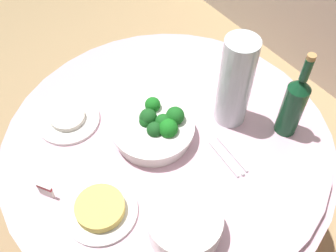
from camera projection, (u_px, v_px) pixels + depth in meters
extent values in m
plane|color=tan|center=(168.00, 226.00, 1.93)|extent=(6.00, 6.00, 0.00)
cylinder|color=maroon|center=(168.00, 192.00, 1.66)|extent=(1.01, 1.01, 0.69)
cylinder|color=#E0B2C6|center=(168.00, 142.00, 1.38)|extent=(1.16, 1.16, 0.02)
cylinder|color=#E0B2C6|center=(168.00, 138.00, 1.36)|extent=(1.10, 1.10, 0.03)
cylinder|color=white|center=(153.00, 132.00, 1.33)|extent=(0.26, 0.26, 0.05)
cylinder|color=white|center=(153.00, 126.00, 1.30)|extent=(0.28, 0.28, 0.01)
sphere|color=#19511E|center=(155.00, 130.00, 1.27)|extent=(0.05, 0.05, 0.05)
sphere|color=#19721E|center=(146.00, 118.00, 1.31)|extent=(0.05, 0.05, 0.05)
sphere|color=#19791E|center=(168.00, 128.00, 1.27)|extent=(0.06, 0.06, 0.06)
sphere|color=#195B1E|center=(146.00, 121.00, 1.30)|extent=(0.05, 0.05, 0.05)
sphere|color=#19541E|center=(148.00, 117.00, 1.30)|extent=(0.06, 0.06, 0.06)
sphere|color=#19641E|center=(176.00, 117.00, 1.29)|extent=(0.06, 0.06, 0.06)
sphere|color=#19611E|center=(163.00, 122.00, 1.28)|extent=(0.05, 0.05, 0.05)
sphere|color=#19721E|center=(152.00, 105.00, 1.33)|extent=(0.05, 0.05, 0.05)
cylinder|color=white|center=(184.00, 230.00, 1.13)|extent=(0.21, 0.21, 0.01)
cylinder|color=white|center=(184.00, 229.00, 1.12)|extent=(0.21, 0.21, 0.01)
cylinder|color=white|center=(184.00, 228.00, 1.11)|extent=(0.21, 0.21, 0.01)
cylinder|color=white|center=(185.00, 226.00, 1.10)|extent=(0.21, 0.21, 0.01)
cylinder|color=white|center=(185.00, 225.00, 1.10)|extent=(0.21, 0.21, 0.01)
cylinder|color=white|center=(185.00, 223.00, 1.09)|extent=(0.21, 0.21, 0.01)
cylinder|color=white|center=(185.00, 221.00, 1.08)|extent=(0.21, 0.21, 0.01)
cylinder|color=white|center=(185.00, 220.00, 1.07)|extent=(0.21, 0.21, 0.01)
cylinder|color=white|center=(185.00, 218.00, 1.07)|extent=(0.21, 0.21, 0.01)
cylinder|color=#124224|center=(292.00, 110.00, 1.29)|extent=(0.07, 0.07, 0.20)
cone|color=#124224|center=(301.00, 84.00, 1.19)|extent=(0.07, 0.07, 0.04)
cylinder|color=#124224|center=(307.00, 70.00, 1.15)|extent=(0.03, 0.03, 0.08)
cylinder|color=#B2844C|center=(311.00, 57.00, 1.11)|extent=(0.03, 0.03, 0.02)
cylinder|color=silver|center=(235.00, 83.00, 1.27)|extent=(0.11, 0.11, 0.34)
sphere|color=#E5B26B|center=(234.00, 113.00, 1.36)|extent=(0.06, 0.06, 0.06)
sphere|color=#E5B26B|center=(232.00, 105.00, 1.38)|extent=(0.06, 0.06, 0.06)
sphere|color=#E5B26B|center=(224.00, 109.00, 1.37)|extent=(0.06, 0.06, 0.06)
sphere|color=#72C64C|center=(238.00, 100.00, 1.32)|extent=(0.06, 0.06, 0.06)
sphere|color=#72C64C|center=(231.00, 94.00, 1.34)|extent=(0.06, 0.06, 0.06)
sphere|color=#72C64C|center=(228.00, 102.00, 1.32)|extent=(0.06, 0.06, 0.06)
sphere|color=red|center=(240.00, 86.00, 1.29)|extent=(0.06, 0.06, 0.06)
sphere|color=red|center=(229.00, 84.00, 1.30)|extent=(0.06, 0.06, 0.06)
sphere|color=red|center=(233.00, 92.00, 1.27)|extent=(0.06, 0.06, 0.06)
cylinder|color=silver|center=(223.00, 159.00, 1.28)|extent=(0.16, 0.02, 0.01)
cylinder|color=silver|center=(232.00, 154.00, 1.29)|extent=(0.16, 0.02, 0.01)
sphere|color=silver|center=(243.00, 174.00, 1.25)|extent=(0.01, 0.01, 0.01)
cylinder|color=white|center=(101.00, 211.00, 1.16)|extent=(0.22, 0.22, 0.01)
cylinder|color=#EACC60|center=(100.00, 208.00, 1.15)|extent=(0.15, 0.15, 0.03)
cylinder|color=white|center=(68.00, 120.00, 1.38)|extent=(0.22, 0.22, 0.01)
cylinder|color=white|center=(67.00, 117.00, 1.37)|extent=(0.12, 0.12, 0.02)
cube|color=white|center=(46.00, 191.00, 1.18)|extent=(0.05, 0.03, 0.05)
cube|color=maroon|center=(44.00, 188.00, 1.17)|extent=(0.05, 0.03, 0.01)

